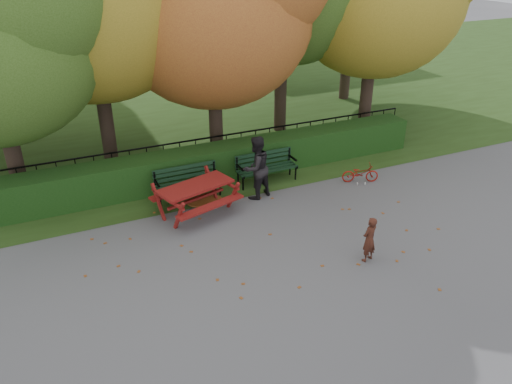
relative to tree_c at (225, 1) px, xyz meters
name	(u,v)px	position (x,y,z in m)	size (l,w,h in m)	color
ground	(292,254)	(-0.83, -5.96, -4.82)	(90.00, 90.00, 0.00)	slate
grass_strip	(147,96)	(-0.83, 8.04, -4.82)	(90.00, 90.00, 0.00)	#243B13
hedge	(221,162)	(-0.83, -1.46, -4.32)	(13.00, 0.90, 1.00)	black
iron_fence	(212,151)	(-0.83, -0.66, -4.29)	(14.00, 0.04, 1.02)	black
tree_c	(225,1)	(0.00, 0.00, 0.00)	(6.30, 6.00, 8.00)	#2D1F1A
bench_left	(187,180)	(-2.13, -2.26, -4.30)	(1.80, 0.57, 0.88)	black
bench_right	(266,165)	(0.27, -2.26, -4.30)	(1.80, 0.57, 0.88)	black
picnic_table	(196,191)	(-2.21, -3.27, -4.18)	(2.28, 2.02, 0.94)	maroon
leaf_pile	(205,201)	(-1.82, -2.76, -4.79)	(1.00, 0.69, 0.07)	brown
leaf_scatter	(286,247)	(-0.83, -5.66, -4.82)	(9.00, 5.70, 0.01)	brown
child	(369,239)	(0.58, -6.87, -4.28)	(0.39, 0.26, 1.08)	#411E14
adult	(256,168)	(-0.41, -3.06, -3.93)	(0.87, 0.67, 1.78)	black
bicycle	(360,173)	(2.77, -3.46, -4.54)	(0.37, 1.07, 0.56)	maroon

